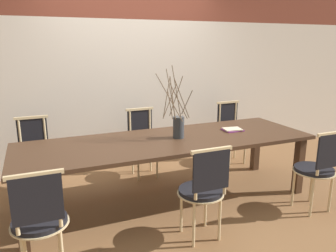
# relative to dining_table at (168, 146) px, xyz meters

# --- Properties ---
(ground_plane) EXTENTS (16.00, 16.00, 0.00)m
(ground_plane) POSITION_rel_dining_table_xyz_m (0.00, 0.00, -0.66)
(ground_plane) COLOR brown
(wall_rear) EXTENTS (12.00, 0.06, 3.20)m
(wall_rear) POSITION_rel_dining_table_xyz_m (0.00, 1.36, 0.94)
(wall_rear) COLOR beige
(wall_rear) RESTS_ON ground_plane
(dining_table) EXTENTS (3.23, 1.03, 0.73)m
(dining_table) POSITION_rel_dining_table_xyz_m (0.00, 0.00, 0.00)
(dining_table) COLOR #422B1C
(dining_table) RESTS_ON ground_plane
(chair_near_leftend) EXTENTS (0.42, 0.42, 0.91)m
(chair_near_leftend) POSITION_rel_dining_table_xyz_m (-1.37, -0.83, -0.15)
(chair_near_leftend) COLOR black
(chair_near_leftend) RESTS_ON ground_plane
(chair_near_left) EXTENTS (0.42, 0.42, 0.91)m
(chair_near_left) POSITION_rel_dining_table_xyz_m (-0.01, -0.83, -0.15)
(chair_near_left) COLOR black
(chair_near_left) RESTS_ON ground_plane
(chair_near_center) EXTENTS (0.42, 0.42, 0.91)m
(chair_near_center) POSITION_rel_dining_table_xyz_m (1.35, -0.83, -0.15)
(chair_near_center) COLOR black
(chair_near_center) RESTS_ON ground_plane
(chair_far_leftend) EXTENTS (0.42, 0.42, 0.91)m
(chair_far_leftend) POSITION_rel_dining_table_xyz_m (-1.37, 0.83, -0.15)
(chair_far_leftend) COLOR black
(chair_far_leftend) RESTS_ON ground_plane
(chair_far_left) EXTENTS (0.42, 0.42, 0.91)m
(chair_far_left) POSITION_rel_dining_table_xyz_m (-0.02, 0.83, -0.15)
(chair_far_left) COLOR black
(chair_far_left) RESTS_ON ground_plane
(chair_far_center) EXTENTS (0.42, 0.42, 0.91)m
(chair_far_center) POSITION_rel_dining_table_xyz_m (1.38, 0.83, -0.15)
(chair_far_center) COLOR black
(chair_far_center) RESTS_ON ground_plane
(vase_centerpiece) EXTENTS (0.37, 0.44, 0.80)m
(vase_centerpiece) POSITION_rel_dining_table_xyz_m (0.13, 0.01, 0.22)
(vase_centerpiece) COLOR #33383D
(vase_centerpiece) RESTS_ON dining_table
(book_stack) EXTENTS (0.24, 0.19, 0.02)m
(book_stack) POSITION_rel_dining_table_xyz_m (0.87, 0.05, 0.08)
(book_stack) COLOR #842D8C
(book_stack) RESTS_ON dining_table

